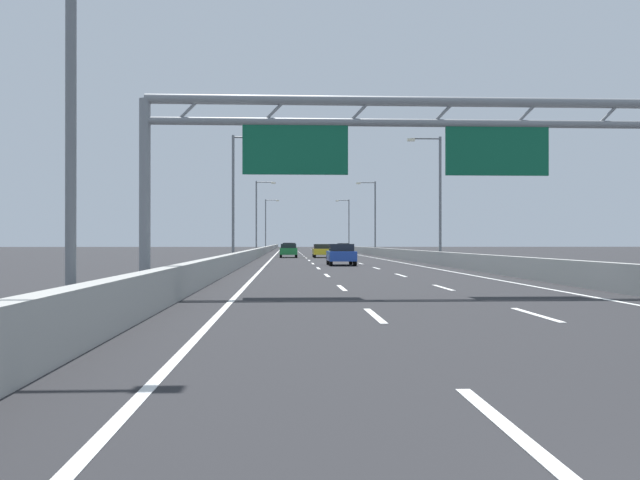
# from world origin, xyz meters

# --- Properties ---
(ground_plane) EXTENTS (260.00, 260.00, 0.00)m
(ground_plane) POSITION_xyz_m (0.00, 100.00, 0.00)
(ground_plane) COLOR #262628
(lane_dash_left_0) EXTENTS (0.16, 3.00, 0.01)m
(lane_dash_left_0) POSITION_xyz_m (-1.80, 3.50, 0.01)
(lane_dash_left_0) COLOR white
(lane_dash_left_0) RESTS_ON ground_plane
(lane_dash_left_1) EXTENTS (0.16, 3.00, 0.01)m
(lane_dash_left_1) POSITION_xyz_m (-1.80, 12.50, 0.01)
(lane_dash_left_1) COLOR white
(lane_dash_left_1) RESTS_ON ground_plane
(lane_dash_left_2) EXTENTS (0.16, 3.00, 0.01)m
(lane_dash_left_2) POSITION_xyz_m (-1.80, 21.50, 0.01)
(lane_dash_left_2) COLOR white
(lane_dash_left_2) RESTS_ON ground_plane
(lane_dash_left_3) EXTENTS (0.16, 3.00, 0.01)m
(lane_dash_left_3) POSITION_xyz_m (-1.80, 30.50, 0.01)
(lane_dash_left_3) COLOR white
(lane_dash_left_3) RESTS_ON ground_plane
(lane_dash_left_4) EXTENTS (0.16, 3.00, 0.01)m
(lane_dash_left_4) POSITION_xyz_m (-1.80, 39.50, 0.01)
(lane_dash_left_4) COLOR white
(lane_dash_left_4) RESTS_ON ground_plane
(lane_dash_left_5) EXTENTS (0.16, 3.00, 0.01)m
(lane_dash_left_5) POSITION_xyz_m (-1.80, 48.50, 0.01)
(lane_dash_left_5) COLOR white
(lane_dash_left_5) RESTS_ON ground_plane
(lane_dash_left_6) EXTENTS (0.16, 3.00, 0.01)m
(lane_dash_left_6) POSITION_xyz_m (-1.80, 57.50, 0.01)
(lane_dash_left_6) COLOR white
(lane_dash_left_6) RESTS_ON ground_plane
(lane_dash_left_7) EXTENTS (0.16, 3.00, 0.01)m
(lane_dash_left_7) POSITION_xyz_m (-1.80, 66.50, 0.01)
(lane_dash_left_7) COLOR white
(lane_dash_left_7) RESTS_ON ground_plane
(lane_dash_left_8) EXTENTS (0.16, 3.00, 0.01)m
(lane_dash_left_8) POSITION_xyz_m (-1.80, 75.50, 0.01)
(lane_dash_left_8) COLOR white
(lane_dash_left_8) RESTS_ON ground_plane
(lane_dash_left_9) EXTENTS (0.16, 3.00, 0.01)m
(lane_dash_left_9) POSITION_xyz_m (-1.80, 84.50, 0.01)
(lane_dash_left_9) COLOR white
(lane_dash_left_9) RESTS_ON ground_plane
(lane_dash_left_10) EXTENTS (0.16, 3.00, 0.01)m
(lane_dash_left_10) POSITION_xyz_m (-1.80, 93.50, 0.01)
(lane_dash_left_10) COLOR white
(lane_dash_left_10) RESTS_ON ground_plane
(lane_dash_left_11) EXTENTS (0.16, 3.00, 0.01)m
(lane_dash_left_11) POSITION_xyz_m (-1.80, 102.50, 0.01)
(lane_dash_left_11) COLOR white
(lane_dash_left_11) RESTS_ON ground_plane
(lane_dash_left_12) EXTENTS (0.16, 3.00, 0.01)m
(lane_dash_left_12) POSITION_xyz_m (-1.80, 111.50, 0.01)
(lane_dash_left_12) COLOR white
(lane_dash_left_12) RESTS_ON ground_plane
(lane_dash_left_13) EXTENTS (0.16, 3.00, 0.01)m
(lane_dash_left_13) POSITION_xyz_m (-1.80, 120.50, 0.01)
(lane_dash_left_13) COLOR white
(lane_dash_left_13) RESTS_ON ground_plane
(lane_dash_left_14) EXTENTS (0.16, 3.00, 0.01)m
(lane_dash_left_14) POSITION_xyz_m (-1.80, 129.50, 0.01)
(lane_dash_left_14) COLOR white
(lane_dash_left_14) RESTS_ON ground_plane
(lane_dash_left_15) EXTENTS (0.16, 3.00, 0.01)m
(lane_dash_left_15) POSITION_xyz_m (-1.80, 138.50, 0.01)
(lane_dash_left_15) COLOR white
(lane_dash_left_15) RESTS_ON ground_plane
(lane_dash_left_16) EXTENTS (0.16, 3.00, 0.01)m
(lane_dash_left_16) POSITION_xyz_m (-1.80, 147.50, 0.01)
(lane_dash_left_16) COLOR white
(lane_dash_left_16) RESTS_ON ground_plane
(lane_dash_left_17) EXTENTS (0.16, 3.00, 0.01)m
(lane_dash_left_17) POSITION_xyz_m (-1.80, 156.50, 0.01)
(lane_dash_left_17) COLOR white
(lane_dash_left_17) RESTS_ON ground_plane
(lane_dash_right_1) EXTENTS (0.16, 3.00, 0.01)m
(lane_dash_right_1) POSITION_xyz_m (1.80, 12.50, 0.01)
(lane_dash_right_1) COLOR white
(lane_dash_right_1) RESTS_ON ground_plane
(lane_dash_right_2) EXTENTS (0.16, 3.00, 0.01)m
(lane_dash_right_2) POSITION_xyz_m (1.80, 21.50, 0.01)
(lane_dash_right_2) COLOR white
(lane_dash_right_2) RESTS_ON ground_plane
(lane_dash_right_3) EXTENTS (0.16, 3.00, 0.01)m
(lane_dash_right_3) POSITION_xyz_m (1.80, 30.50, 0.01)
(lane_dash_right_3) COLOR white
(lane_dash_right_3) RESTS_ON ground_plane
(lane_dash_right_4) EXTENTS (0.16, 3.00, 0.01)m
(lane_dash_right_4) POSITION_xyz_m (1.80, 39.50, 0.01)
(lane_dash_right_4) COLOR white
(lane_dash_right_4) RESTS_ON ground_plane
(lane_dash_right_5) EXTENTS (0.16, 3.00, 0.01)m
(lane_dash_right_5) POSITION_xyz_m (1.80, 48.50, 0.01)
(lane_dash_right_5) COLOR white
(lane_dash_right_5) RESTS_ON ground_plane
(lane_dash_right_6) EXTENTS (0.16, 3.00, 0.01)m
(lane_dash_right_6) POSITION_xyz_m (1.80, 57.50, 0.01)
(lane_dash_right_6) COLOR white
(lane_dash_right_6) RESTS_ON ground_plane
(lane_dash_right_7) EXTENTS (0.16, 3.00, 0.01)m
(lane_dash_right_7) POSITION_xyz_m (1.80, 66.50, 0.01)
(lane_dash_right_7) COLOR white
(lane_dash_right_7) RESTS_ON ground_plane
(lane_dash_right_8) EXTENTS (0.16, 3.00, 0.01)m
(lane_dash_right_8) POSITION_xyz_m (1.80, 75.50, 0.01)
(lane_dash_right_8) COLOR white
(lane_dash_right_8) RESTS_ON ground_plane
(lane_dash_right_9) EXTENTS (0.16, 3.00, 0.01)m
(lane_dash_right_9) POSITION_xyz_m (1.80, 84.50, 0.01)
(lane_dash_right_9) COLOR white
(lane_dash_right_9) RESTS_ON ground_plane
(lane_dash_right_10) EXTENTS (0.16, 3.00, 0.01)m
(lane_dash_right_10) POSITION_xyz_m (1.80, 93.50, 0.01)
(lane_dash_right_10) COLOR white
(lane_dash_right_10) RESTS_ON ground_plane
(lane_dash_right_11) EXTENTS (0.16, 3.00, 0.01)m
(lane_dash_right_11) POSITION_xyz_m (1.80, 102.50, 0.01)
(lane_dash_right_11) COLOR white
(lane_dash_right_11) RESTS_ON ground_plane
(lane_dash_right_12) EXTENTS (0.16, 3.00, 0.01)m
(lane_dash_right_12) POSITION_xyz_m (1.80, 111.50, 0.01)
(lane_dash_right_12) COLOR white
(lane_dash_right_12) RESTS_ON ground_plane
(lane_dash_right_13) EXTENTS (0.16, 3.00, 0.01)m
(lane_dash_right_13) POSITION_xyz_m (1.80, 120.50, 0.01)
(lane_dash_right_13) COLOR white
(lane_dash_right_13) RESTS_ON ground_plane
(lane_dash_right_14) EXTENTS (0.16, 3.00, 0.01)m
(lane_dash_right_14) POSITION_xyz_m (1.80, 129.50, 0.01)
(lane_dash_right_14) COLOR white
(lane_dash_right_14) RESTS_ON ground_plane
(lane_dash_right_15) EXTENTS (0.16, 3.00, 0.01)m
(lane_dash_right_15) POSITION_xyz_m (1.80, 138.50, 0.01)
(lane_dash_right_15) COLOR white
(lane_dash_right_15) RESTS_ON ground_plane
(lane_dash_right_16) EXTENTS (0.16, 3.00, 0.01)m
(lane_dash_right_16) POSITION_xyz_m (1.80, 147.50, 0.01)
(lane_dash_right_16) COLOR white
(lane_dash_right_16) RESTS_ON ground_plane
(lane_dash_right_17) EXTENTS (0.16, 3.00, 0.01)m
(lane_dash_right_17) POSITION_xyz_m (1.80, 156.50, 0.01)
(lane_dash_right_17) COLOR white
(lane_dash_right_17) RESTS_ON ground_plane
(edge_line_left) EXTENTS (0.16, 176.00, 0.01)m
(edge_line_left) POSITION_xyz_m (-5.25, 88.00, 0.01)
(edge_line_left) COLOR white
(edge_line_left) RESTS_ON ground_plane
(edge_line_right) EXTENTS (0.16, 176.00, 0.01)m
(edge_line_right) POSITION_xyz_m (5.25, 88.00, 0.01)
(edge_line_right) COLOR white
(edge_line_right) RESTS_ON ground_plane
(barrier_left) EXTENTS (0.45, 220.00, 0.95)m
(barrier_left) POSITION_xyz_m (-6.90, 110.00, 0.47)
(barrier_left) COLOR #9E9E99
(barrier_left) RESTS_ON ground_plane
(barrier_right) EXTENTS (0.45, 220.00, 0.95)m
(barrier_right) POSITION_xyz_m (6.90, 110.00, 0.47)
(barrier_right) COLOR #9E9E99
(barrier_right) RESTS_ON ground_plane
(sign_gantry) EXTENTS (16.88, 0.36, 6.36)m
(sign_gantry) POSITION_xyz_m (-0.04, 19.56, 4.83)
(sign_gantry) COLOR gray
(sign_gantry) RESTS_ON ground_plane
(streetlamp_left_near) EXTENTS (2.58, 0.28, 9.50)m
(streetlamp_left_near) POSITION_xyz_m (-7.47, 10.34, 5.40)
(streetlamp_left_near) COLOR slate
(streetlamp_left_near) RESTS_ON ground_plane
(streetlamp_left_mid) EXTENTS (2.58, 0.28, 9.50)m
(streetlamp_left_mid) POSITION_xyz_m (-7.47, 47.92, 5.40)
(streetlamp_left_mid) COLOR slate
(streetlamp_left_mid) RESTS_ON ground_plane
(streetlamp_right_mid) EXTENTS (2.58, 0.28, 9.50)m
(streetlamp_right_mid) POSITION_xyz_m (7.47, 47.92, 5.40)
(streetlamp_right_mid) COLOR slate
(streetlamp_right_mid) RESTS_ON ground_plane
(streetlamp_left_far) EXTENTS (2.58, 0.28, 9.50)m
(streetlamp_left_far) POSITION_xyz_m (-7.47, 85.50, 5.40)
(streetlamp_left_far) COLOR slate
(streetlamp_left_far) RESTS_ON ground_plane
(streetlamp_right_far) EXTENTS (2.58, 0.28, 9.50)m
(streetlamp_right_far) POSITION_xyz_m (7.47, 85.50, 5.40)
(streetlamp_right_far) COLOR slate
(streetlamp_right_far) RESTS_ON ground_plane
(streetlamp_left_distant) EXTENTS (2.58, 0.28, 9.50)m
(streetlamp_left_distant) POSITION_xyz_m (-7.47, 123.08, 5.40)
(streetlamp_left_distant) COLOR slate
(streetlamp_left_distant) RESTS_ON ground_plane
(streetlamp_right_distant) EXTENTS (2.58, 0.28, 9.50)m
(streetlamp_right_distant) POSITION_xyz_m (7.47, 123.08, 5.40)
(streetlamp_right_distant) COLOR slate
(streetlamp_right_distant) RESTS_ON ground_plane
(blue_car) EXTENTS (1.85, 4.13, 1.49)m
(blue_car) POSITION_xyz_m (0.04, 45.00, 0.76)
(blue_car) COLOR #2347AD
(blue_car) RESTS_ON ground_plane
(yellow_car) EXTENTS (1.79, 4.55, 1.41)m
(yellow_car) POSITION_xyz_m (-0.10, 69.05, 0.73)
(yellow_car) COLOR yellow
(yellow_car) RESTS_ON ground_plane
(white_car) EXTENTS (1.85, 4.42, 1.49)m
(white_car) POSITION_xyz_m (-3.50, 131.43, 0.76)
(white_car) COLOR silver
(white_car) RESTS_ON ground_plane
(black_car) EXTENTS (1.88, 4.28, 1.52)m
(black_car) POSITION_xyz_m (-3.47, 86.95, 0.77)
(black_car) COLOR black
(black_car) RESTS_ON ground_plane
(red_car) EXTENTS (1.85, 4.61, 1.46)m
(red_car) POSITION_xyz_m (-3.69, 123.84, 0.77)
(red_car) COLOR red
(red_car) RESTS_ON ground_plane
(green_car) EXTENTS (1.81, 4.41, 1.44)m
(green_car) POSITION_xyz_m (-3.59, 69.18, 0.75)
(green_car) COLOR #1E7A38
(green_car) RESTS_ON ground_plane
(silver_car) EXTENTS (1.73, 4.49, 1.48)m
(silver_car) POSITION_xyz_m (3.69, 87.04, 0.75)
(silver_car) COLOR #A8ADB2
(silver_car) RESTS_ON ground_plane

